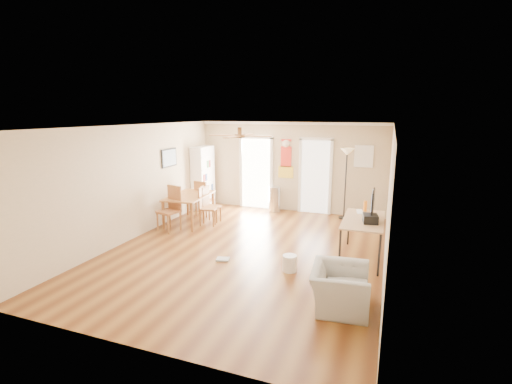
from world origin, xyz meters
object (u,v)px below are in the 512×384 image
at_px(bookshelf, 203,178).
at_px(wastebasket_a, 290,263).
at_px(dining_chair_right_a, 212,205).
at_px(torchiere_lamp, 345,184).
at_px(dining_chair_far, 205,198).
at_px(armchair, 340,288).
at_px(dining_chair_near, 168,209).
at_px(dining_chair_right_b, 208,206).
at_px(dining_table, 190,209).
at_px(wastebasket_b, 349,276).
at_px(computer_desk, 362,239).
at_px(trash_can, 274,199).
at_px(printer, 370,219).

bearing_deg(bookshelf, wastebasket_a, -61.02).
height_order(dining_chair_right_a, torchiere_lamp, torchiere_lamp).
height_order(dining_chair_far, armchair, dining_chair_far).
bearing_deg(dining_chair_near, dining_chair_right_b, 64.88).
bearing_deg(dining_chair_right_b, bookshelf, 20.12).
bearing_deg(dining_chair_right_a, wastebasket_a, -130.26).
xyz_separation_m(dining_table, dining_chair_right_a, (0.55, 0.21, 0.10)).
bearing_deg(dining_table, wastebasket_b, -26.90).
distance_m(dining_chair_right_a, computer_desk, 4.09).
xyz_separation_m(dining_table, dining_chair_near, (-0.13, -0.77, 0.17)).
bearing_deg(dining_table, wastebasket_a, -31.81).
relative_size(dining_table, dining_chair_right_b, 1.52).
height_order(wastebasket_a, wastebasket_b, wastebasket_b).
relative_size(torchiere_lamp, wastebasket_b, 6.11).
xyz_separation_m(dining_table, trash_can, (1.77, 1.83, 0.00)).
relative_size(dining_chair_far, torchiere_lamp, 0.52).
xyz_separation_m(dining_chair_right_b, armchair, (3.75, -3.01, -0.18)).
bearing_deg(armchair, computer_desk, -9.66).
relative_size(printer, armchair, 0.33).
relative_size(bookshelf, dining_table, 1.25).
height_order(torchiere_lamp, computer_desk, torchiere_lamp).
distance_m(dining_chair_far, wastebasket_a, 4.29).
xyz_separation_m(dining_chair_right_a, armchair, (3.75, -3.21, -0.17)).
xyz_separation_m(dining_chair_right_a, wastebasket_a, (2.72, -2.24, -0.33)).
bearing_deg(printer, dining_chair_right_a, 151.67).
height_order(dining_chair_far, computer_desk, dining_chair_far).
bearing_deg(dining_chair_right_b, dining_table, 78.53).
xyz_separation_m(dining_chair_far, wastebasket_b, (4.31, -2.98, -0.34)).
relative_size(bookshelf, armchair, 1.97).
xyz_separation_m(bookshelf, trash_can, (2.17, 0.33, -0.56)).
bearing_deg(torchiere_lamp, armchair, -83.94).
height_order(dining_table, wastebasket_b, dining_table).
height_order(bookshelf, computer_desk, bookshelf).
bearing_deg(printer, dining_chair_far, 147.42).
bearing_deg(wastebasket_a, armchair, -43.53).
bearing_deg(trash_can, torchiere_lamp, -0.74).
bearing_deg(trash_can, dining_chair_near, -126.25).
xyz_separation_m(bookshelf, torchiere_lamp, (4.18, 0.30, 0.03)).
bearing_deg(dining_chair_far, bookshelf, -50.18).
relative_size(trash_can, computer_desk, 0.49).
distance_m(trash_can, torchiere_lamp, 2.10).
xyz_separation_m(computer_desk, printer, (0.13, -0.21, 0.49)).
bearing_deg(computer_desk, dining_chair_far, 158.60).
bearing_deg(dining_chair_right_a, printer, -109.66).
distance_m(trash_can, wastebasket_b, 4.79).
distance_m(dining_chair_right_b, dining_chair_far, 0.92).
xyz_separation_m(dining_table, dining_chair_far, (0.04, 0.77, 0.12)).
height_order(dining_chair_near, wastebasket_b, dining_chair_near).
relative_size(dining_chair_right_b, dining_chair_far, 0.99).
bearing_deg(dining_chair_far, trash_can, -139.36).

